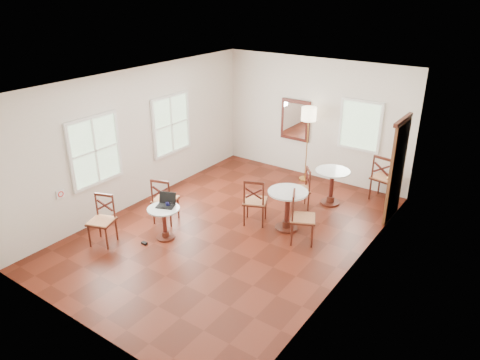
% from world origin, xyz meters
% --- Properties ---
extents(ground, '(7.00, 7.00, 0.00)m').
position_xyz_m(ground, '(0.00, 0.00, 0.00)').
color(ground, '#551B0E').
rests_on(ground, ground).
extents(room_shell, '(5.02, 7.02, 3.01)m').
position_xyz_m(room_shell, '(-0.06, 0.27, 1.89)').
color(room_shell, silver).
rests_on(room_shell, ground).
extents(cafe_table_near, '(0.62, 0.62, 0.66)m').
position_xyz_m(cafe_table_near, '(-0.88, -1.01, 0.41)').
color(cafe_table_near, '#481C12').
rests_on(cafe_table_near, ground).
extents(cafe_table_mid, '(0.80, 0.80, 0.85)m').
position_xyz_m(cafe_table_mid, '(0.89, 0.68, 0.52)').
color(cafe_table_mid, '#481C12').
rests_on(cafe_table_mid, ground).
extents(cafe_table_back, '(0.76, 0.76, 0.81)m').
position_xyz_m(cafe_table_back, '(1.13, 2.27, 0.50)').
color(cafe_table_back, '#481C12').
rests_on(cafe_table_back, ground).
extents(chair_near_a, '(0.59, 0.59, 1.01)m').
position_xyz_m(chair_near_a, '(-1.34, -0.51, 0.50)').
color(chair_near_a, '#481C12').
rests_on(chair_near_a, ground).
extents(chair_near_b, '(0.57, 0.57, 0.97)m').
position_xyz_m(chair_near_b, '(-1.73, -1.80, 0.48)').
color(chair_near_b, '#481C12').
rests_on(chair_near_b, ground).
extents(chair_mid_a, '(0.62, 0.62, 1.02)m').
position_xyz_m(chair_mid_a, '(0.23, 0.51, 0.51)').
color(chair_mid_a, '#481C12').
rests_on(chair_mid_a, ground).
extents(chair_mid_b, '(0.63, 0.63, 1.03)m').
position_xyz_m(chair_mid_b, '(1.35, 0.42, 0.51)').
color(chair_mid_b, '#481C12').
rests_on(chair_mid_b, ground).
extents(chair_back_a, '(0.58, 0.58, 1.10)m').
position_xyz_m(chair_back_a, '(2.01, 3.13, 0.55)').
color(chair_back_a, '#481C12').
rests_on(chair_back_a, ground).
extents(chair_back_b, '(0.60, 0.60, 0.93)m').
position_xyz_m(chair_back_b, '(0.66, 1.67, 0.46)').
color(chair_back_b, '#481C12').
rests_on(chair_back_b, ground).
extents(floor_lamp, '(0.36, 0.36, 1.88)m').
position_xyz_m(floor_lamp, '(0.02, 3.15, 1.59)').
color(floor_lamp, '#BF8C3F').
rests_on(floor_lamp, ground).
extents(laptop, '(0.42, 0.39, 0.24)m').
position_xyz_m(laptop, '(-0.91, -0.88, 0.72)').
color(laptop, black).
rests_on(laptop, cafe_table_near).
extents(mouse, '(0.12, 0.08, 0.04)m').
position_xyz_m(mouse, '(-0.88, -1.00, 0.68)').
color(mouse, black).
rests_on(mouse, cafe_table_near).
extents(navy_mug, '(0.10, 0.07, 0.08)m').
position_xyz_m(navy_mug, '(-0.86, -0.90, 0.70)').
color(navy_mug, '#111037').
rests_on(navy_mug, cafe_table_near).
extents(water_glass, '(0.05, 0.05, 0.09)m').
position_xyz_m(water_glass, '(-0.78, -0.87, 0.70)').
color(water_glass, white).
rests_on(water_glass, cafe_table_near).
extents(power_adapter, '(0.11, 0.07, 0.04)m').
position_xyz_m(power_adapter, '(-1.05, -1.41, 0.02)').
color(power_adapter, black).
rests_on(power_adapter, ground).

